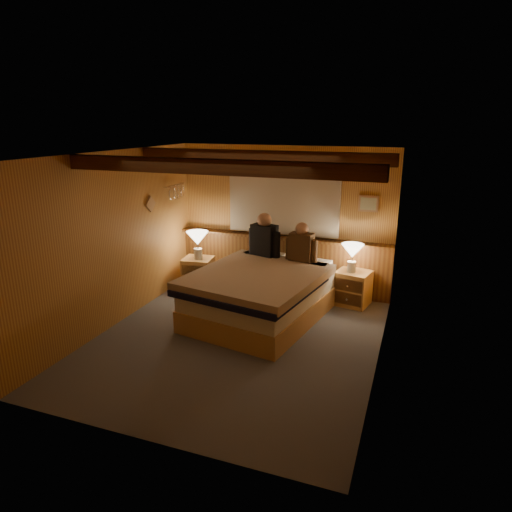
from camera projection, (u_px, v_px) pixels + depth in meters
The scene contains 19 objects.
floor at pixel (237, 340), 6.01m from camera, with size 4.20×4.20×0.00m, color #515560.
ceiling at pixel (234, 154), 5.32m from camera, with size 4.20×4.20×0.00m, color #CA874B.
wall_back at pixel (284, 219), 7.56m from camera, with size 3.60×3.60×0.00m, color gold.
wall_left at pixel (115, 240), 6.26m from camera, with size 4.20×4.20×0.00m, color gold.
wall_right at pixel (385, 268), 5.07m from camera, with size 4.20×4.20×0.00m, color gold.
wall_front at pixel (138, 319), 3.78m from camera, with size 3.60×3.60×0.00m, color gold.
wainscot at pixel (282, 262), 7.70m from camera, with size 3.60×0.23×0.94m.
curtain_window at pixel (283, 201), 7.40m from camera, with size 2.18×0.09×1.11m.
ceiling_beams at pixel (239, 161), 5.48m from camera, with size 3.60×1.65×0.16m.
coat_rail at pixel (176, 190), 7.52m from camera, with size 0.05×0.55×0.24m.
framed_print at pixel (368, 204), 6.99m from camera, with size 0.30×0.04×0.25m.
bed at pixel (260, 294), 6.57m from camera, with size 1.95×2.37×0.73m.
nightstand_left at pixel (198, 273), 7.82m from camera, with size 0.54×0.50×0.53m.
nightstand_right at pixel (353, 288), 7.10m from camera, with size 0.57×0.54×0.54m.
lamp_left at pixel (198, 240), 7.60m from camera, with size 0.37×0.37×0.48m.
lamp_right at pixel (352, 253), 6.92m from camera, with size 0.34×0.34×0.44m.
person_left at pixel (264, 238), 7.18m from camera, with size 0.56×0.33×0.71m.
person_right at pixel (301, 245), 6.91m from camera, with size 0.51×0.24×0.62m.
duffel_bag at pixel (201, 281), 7.76m from camera, with size 0.48×0.29×0.34m.
Camera 1 is at (2.11, -5.02, 2.79)m, focal length 32.00 mm.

